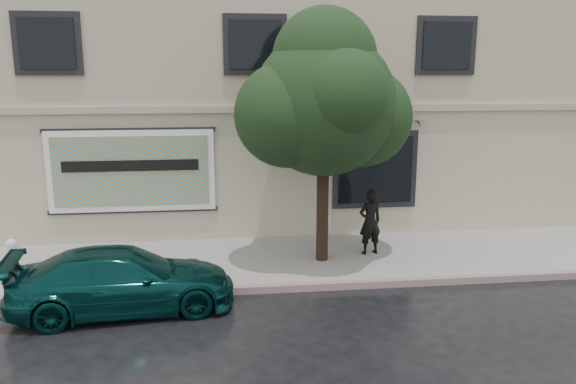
{
  "coord_description": "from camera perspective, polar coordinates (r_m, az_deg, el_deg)",
  "views": [
    {
      "loc": [
        -0.92,
        -9.56,
        4.56
      ],
      "look_at": [
        0.5,
        2.2,
        1.99
      ],
      "focal_mm": 35.0,
      "sensor_mm": 36.0,
      "label": 1
    }
  ],
  "objects": [
    {
      "name": "ground",
      "position": [
        10.63,
        -1.28,
        -13.18
      ],
      "size": [
        90.0,
        90.0,
        0.0
      ],
      "primitive_type": "plane",
      "color": "black",
      "rests_on": "ground"
    },
    {
      "name": "sidewalk",
      "position": [
        13.6,
        -2.64,
        -7.04
      ],
      "size": [
        20.0,
        3.5,
        0.15
      ],
      "primitive_type": "cube",
      "color": "#9E9A95",
      "rests_on": "ground"
    },
    {
      "name": "curb",
      "position": [
        11.97,
        -2.0,
        -9.79
      ],
      "size": [
        20.0,
        0.18,
        0.16
      ],
      "primitive_type": "cube",
      "color": "gray",
      "rests_on": "ground"
    },
    {
      "name": "building",
      "position": [
        18.61,
        -4.09,
        8.92
      ],
      "size": [
        20.0,
        8.12,
        7.0
      ],
      "color": "#B4A791",
      "rests_on": "ground"
    },
    {
      "name": "billboard",
      "position": [
        14.87,
        -15.61,
        2.06
      ],
      "size": [
        4.3,
        0.16,
        2.2
      ],
      "color": "white",
      "rests_on": "ground"
    },
    {
      "name": "car",
      "position": [
        11.38,
        -16.39,
        -8.58
      ],
      "size": [
        4.4,
        2.31,
        1.23
      ],
      "primitive_type": "imported",
      "rotation": [
        0.0,
        0.0,
        1.68
      ],
      "color": "#083231",
      "rests_on": "ground"
    },
    {
      "name": "pedestrian",
      "position": [
        13.83,
        8.33,
        -3.02
      ],
      "size": [
        0.66,
        0.51,
        1.61
      ],
      "primitive_type": "imported",
      "rotation": [
        0.0,
        0.0,
        3.38
      ],
      "color": "black",
      "rests_on": "sidewalk"
    },
    {
      "name": "umbrella",
      "position": [
        13.58,
        8.48,
        1.61
      ],
      "size": [
        1.13,
        1.13,
        0.66
      ],
      "primitive_type": "imported",
      "rotation": [
        0.0,
        0.0,
        0.33
      ],
      "color": "black",
      "rests_on": "pedestrian"
    },
    {
      "name": "street_tree",
      "position": [
        12.8,
        3.66,
        8.83
      ],
      "size": [
        3.25,
        3.25,
        5.3
      ],
      "color": "black",
      "rests_on": "sidewalk"
    },
    {
      "name": "fire_hydrant",
      "position": [
        13.68,
        -26.16,
        -6.05
      ],
      "size": [
        0.35,
        0.33,
        0.85
      ],
      "rotation": [
        0.0,
        0.0,
        -0.34
      ],
      "color": "silver",
      "rests_on": "sidewalk"
    },
    {
      "name": "sign_pole",
      "position": [
        13.25,
        3.48,
        0.42
      ],
      "size": [
        0.34,
        0.15,
        2.88
      ],
      "rotation": [
        0.0,
        0.0,
        0.38
      ],
      "color": "gray",
      "rests_on": "sidewalk"
    }
  ]
}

